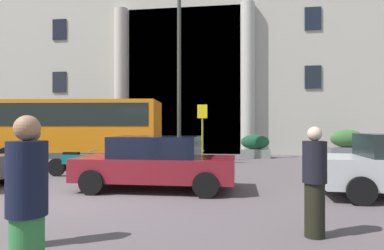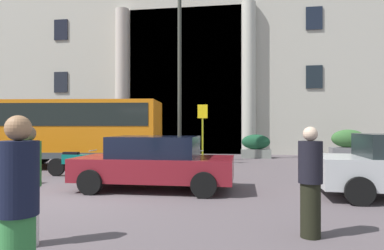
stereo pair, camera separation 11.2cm
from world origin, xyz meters
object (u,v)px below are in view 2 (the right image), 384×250
Objects in this scene: scooter_by_planter at (182,163)px; pedestrian_man_crossing at (310,182)px; hedge_planter_entrance_left at (256,147)px; pedestrian_woman_dark_dress at (28,185)px; orange_minibus at (80,128)px; pedestrian_child_trailing at (18,212)px; bus_stop_sign at (203,127)px; motorcycle_near_kerb at (75,163)px; hedge_planter_far_east at (52,142)px; parked_sedan_second at (155,162)px; hedge_planter_far_west at (348,145)px; lamppost_plaza_centre at (180,57)px.

pedestrian_man_crossing reaches higher than scooter_by_planter.
pedestrian_woman_dark_dress is at bearing -104.53° from hedge_planter_entrance_left.
pedestrian_child_trailing is (4.64, -10.34, -0.71)m from orange_minibus.
motorcycle_near_kerb is at bearing -131.46° from bus_stop_sign.
hedge_planter_far_east is 12.80m from parked_sedan_second.
hedge_planter_far_east is at bearing -179.32° from hedge_planter_entrance_left.
parked_sedan_second is at bearing -51.26° from orange_minibus.
scooter_by_planter is at bearing -172.66° from pedestrian_man_crossing.
pedestrian_man_crossing is at bearing -46.42° from parked_sedan_second.
lamppost_plaza_centre reaches higher than hedge_planter_far_west.
hedge_planter_far_west is 0.85× the size of motorcycle_near_kerb.
motorcycle_near_kerb is 7.29m from lamppost_plaza_centre.
pedestrian_man_crossing is 11.91m from lamppost_plaza_centre.
orange_minibus is 1.61× the size of parked_sedan_second.
hedge_planter_far_west is 12.17m from parked_sedan_second.
bus_stop_sign reaches higher than hedge_planter_far_west.
lamppost_plaza_centre is at bearing 118.22° from scooter_by_planter.
bus_stop_sign is 3.64m from lamppost_plaza_centre.
pedestrian_woman_dark_dress is 12.12m from lamppost_plaza_centre.
hedge_planter_far_west is (16.24, 0.10, -0.05)m from hedge_planter_far_east.
pedestrian_man_crossing reaches higher than hedge_planter_far_east.
pedestrian_woman_dark_dress is 0.95× the size of pedestrian_child_trailing.
hedge_planter_far_east is 16.00m from pedestrian_woman_dark_dress.
orange_minibus is at bearing 134.66° from parked_sedan_second.
pedestrian_child_trailing is at bearing -99.57° from hedge_planter_entrance_left.
hedge_planter_far_east is at bearing -157.57° from pedestrian_man_crossing.
parked_sedan_second is (-0.53, -6.12, -0.91)m from bus_stop_sign.
hedge_planter_far_west is at bearing 36.49° from motorcycle_near_kerb.
orange_minibus reaches higher than hedge_planter_entrance_left.
pedestrian_woman_dark_dress is at bearing -99.10° from parked_sedan_second.
lamppost_plaza_centre reaches higher than pedestrian_man_crossing.
parked_sedan_second is (-7.58, -9.53, -0.01)m from hedge_planter_far_west.
motorcycle_near_kerb is (-6.21, -7.72, -0.14)m from hedge_planter_entrance_left.
bus_stop_sign reaches higher than parked_sedan_second.
orange_minibus is 6.16m from parked_sedan_second.
pedestrian_woman_dark_dress reaches higher than hedge_planter_far_east.
pedestrian_woman_dark_dress is 4.14m from pedestrian_man_crossing.
orange_minibus is at bearing -144.10° from hedge_planter_entrance_left.
motorcycle_near_kerb is (-3.58, -0.41, 0.00)m from scooter_by_planter.
hedge_planter_far_west is 1.02× the size of pedestrian_woman_dark_dress.
lamppost_plaza_centre reaches higher than pedestrian_woman_dark_dress.
hedge_planter_far_west is (7.05, 3.40, -0.90)m from bus_stop_sign.
pedestrian_child_trailing is 1.06× the size of pedestrian_man_crossing.
parked_sedan_second is at bearing -156.53° from pedestrian_man_crossing.
hedge_planter_far_east is at bearing 123.94° from orange_minibus.
pedestrian_man_crossing is (4.03, 0.97, -0.01)m from pedestrian_woman_dark_dress.
scooter_by_planter is at bearing 103.51° from pedestrian_child_trailing.
motorcycle_near_kerb is at bearing -54.51° from hedge_planter_far_east.
motorcycle_near_kerb is (5.41, -7.58, -0.32)m from hedge_planter_far_east.
bus_stop_sign is 1.35× the size of scooter_by_planter.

